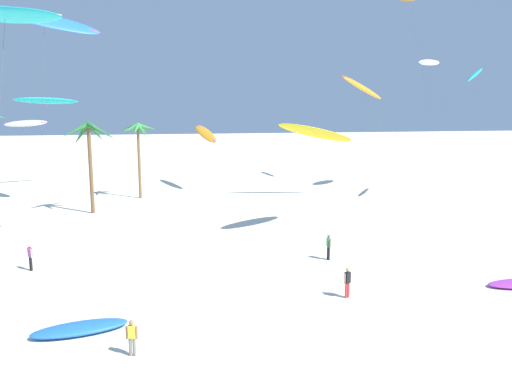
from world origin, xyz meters
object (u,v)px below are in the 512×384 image
object	(u,v)px
palm_tree_3	(138,134)
person_near_left	(329,246)
palm_tree_2	(90,139)
flying_kite_11	(206,134)
flying_kite_1	(25,123)
flying_kite_5	(315,133)
person_far_watcher	(347,281)
person_foreground_walker	(30,256)
flying_kite_3	(44,20)
flying_kite_9	(475,75)
flying_kite_6	(429,62)
person_mid_field	(132,336)
grounded_kite_1	(80,328)
flying_kite_0	(5,15)
flying_kite_4	(363,88)
flying_kite_10	(46,101)

from	to	relation	value
palm_tree_3	person_near_left	size ratio (longest dim) A/B	4.70
palm_tree_2	flying_kite_11	bearing A→B (deg)	47.66
flying_kite_1	flying_kite_5	world-z (taller)	flying_kite_1
flying_kite_5	person_far_watcher	size ratio (longest dim) A/B	5.00
flying_kite_11	person_near_left	xyz separation A→B (m)	(6.43, -29.42, -5.53)
person_far_watcher	person_foreground_walker	bearing A→B (deg)	158.01
flying_kite_3	flying_kite_9	size ratio (longest dim) A/B	1.21
flying_kite_6	person_mid_field	distance (m)	47.98
person_near_left	person_far_watcher	xyz separation A→B (m)	(-0.91, -6.74, -0.02)
grounded_kite_1	person_foreground_walker	distance (m)	10.72
flying_kite_0	person_foreground_walker	size ratio (longest dim) A/B	9.03
flying_kite_6	flying_kite_11	xyz separation A→B (m)	(-24.31, 6.01, -7.94)
person_foreground_walker	flying_kite_3	bearing A→B (deg)	73.81
flying_kite_9	grounded_kite_1	bearing A→B (deg)	-142.61
flying_kite_11	person_far_watcher	xyz separation A→B (m)	(5.52, -36.16, -5.54)
flying_kite_11	flying_kite_9	bearing A→B (deg)	-25.90
palm_tree_3	flying_kite_0	xyz separation A→B (m)	(-4.20, -28.38, 7.78)
flying_kite_0	flying_kite_1	world-z (taller)	flying_kite_0
flying_kite_6	flying_kite_4	bearing A→B (deg)	-127.47
person_far_watcher	flying_kite_10	bearing A→B (deg)	121.34
flying_kite_5	grounded_kite_1	distance (m)	36.72
palm_tree_2	person_far_watcher	xyz separation A→B (m)	(16.71, -23.88, -6.03)
flying_kite_3	flying_kite_5	xyz separation A→B (m)	(22.66, 17.47, -8.56)
flying_kite_6	person_near_left	size ratio (longest dim) A/B	8.84
flying_kite_0	person_foreground_walker	distance (m)	14.59
palm_tree_3	flying_kite_1	xyz separation A→B (m)	(-11.47, 0.92, 1.11)
flying_kite_4	person_mid_field	xyz separation A→B (m)	(-15.65, -16.71, -10.47)
flying_kite_1	grounded_kite_1	size ratio (longest dim) A/B	2.26
palm_tree_3	person_far_watcher	distance (m)	33.97
flying_kite_4	palm_tree_2	bearing A→B (deg)	150.46
flying_kite_3	person_near_left	size ratio (longest dim) A/B	9.82
palm_tree_3	grounded_kite_1	xyz separation A→B (m)	(-0.66, -33.22, -6.67)
person_foreground_walker	person_mid_field	xyz separation A→B (m)	(7.15, -12.27, -0.08)
flying_kite_9	flying_kite_11	xyz separation A→B (m)	(-25.92, 12.59, -6.35)
palm_tree_2	flying_kite_3	size ratio (longest dim) A/B	0.51
flying_kite_6	flying_kite_1	bearing A→B (deg)	177.83
flying_kite_9	person_far_watcher	xyz separation A→B (m)	(-20.39, -23.58, -11.90)
person_foreground_walker	flying_kite_5	bearing A→B (deg)	41.52
flying_kite_9	flying_kite_0	bearing A→B (deg)	-150.62
palm_tree_3	palm_tree_2	bearing A→B (deg)	-118.77
flying_kite_1	flying_kite_0	bearing A→B (deg)	-76.07
flying_kite_10	grounded_kite_1	distance (m)	43.59
flying_kite_6	flying_kite_9	distance (m)	6.95
person_mid_field	person_far_watcher	xyz separation A→B (m)	(10.96, 4.96, 0.06)
flying_kite_9	flying_kite_5	bearing A→B (deg)	162.45
palm_tree_2	flying_kite_4	bearing A→B (deg)	-29.54
person_mid_field	flying_kite_4	bearing A→B (deg)	46.89
flying_kite_1	flying_kite_11	distance (m)	19.39
flying_kite_5	person_near_left	world-z (taller)	flying_kite_5
palm_tree_3	flying_kite_5	world-z (taller)	flying_kite_5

